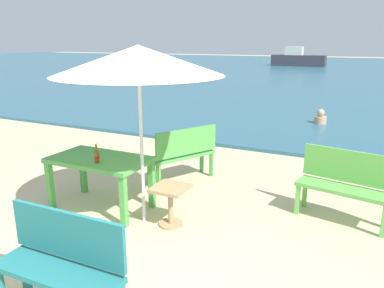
# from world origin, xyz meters

# --- Properties ---
(ground_plane) EXTENTS (120.00, 120.00, 0.00)m
(ground_plane) POSITION_xyz_m (0.00, 0.00, 0.00)
(ground_plane) COLOR beige
(sea_water) EXTENTS (120.00, 50.00, 0.08)m
(sea_water) POSITION_xyz_m (0.00, 30.00, 0.04)
(sea_water) COLOR #2D6075
(sea_water) RESTS_ON ground_plane
(picnic_table_green) EXTENTS (1.40, 0.80, 0.76)m
(picnic_table_green) POSITION_xyz_m (-1.19, 1.26, 0.65)
(picnic_table_green) COLOR #4C9E47
(picnic_table_green) RESTS_ON ground_plane
(beer_bottle_amber) EXTENTS (0.07, 0.07, 0.26)m
(beer_bottle_amber) POSITION_xyz_m (-1.07, 1.06, 0.85)
(beer_bottle_amber) COLOR brown
(beer_bottle_amber) RESTS_ON picnic_table_green
(patio_umbrella) EXTENTS (2.10, 2.10, 2.30)m
(patio_umbrella) POSITION_xyz_m (-0.41, 1.17, 2.12)
(patio_umbrella) COLOR silver
(patio_umbrella) RESTS_ON ground_plane
(side_table_wood) EXTENTS (0.44, 0.44, 0.54)m
(side_table_wood) POSITION_xyz_m (-0.04, 1.22, 0.35)
(side_table_wood) COLOR tan
(side_table_wood) RESTS_ON ground_plane
(bench_teal_center) EXTENTS (1.21, 0.38, 0.95)m
(bench_teal_center) POSITION_xyz_m (-0.06, -0.64, 0.54)
(bench_teal_center) COLOR #237275
(bench_teal_center) RESTS_ON ground_plane
(bench_green_left) EXTENTS (1.25, 0.57, 0.95)m
(bench_green_left) POSITION_xyz_m (1.96, 2.40, 0.54)
(bench_green_left) COLOR #60B24C
(bench_green_left) RESTS_ON ground_plane
(bench_green_right) EXTENTS (0.88, 1.23, 0.95)m
(bench_green_right) POSITION_xyz_m (-0.61, 2.71, 0.54)
(bench_green_right) COLOR #4C9E47
(bench_green_right) RESTS_ON ground_plane
(swimmer_person) EXTENTS (0.34, 0.34, 0.41)m
(swimmer_person) POSITION_xyz_m (0.87, 8.29, 0.24)
(swimmer_person) COLOR tan
(swimmer_person) RESTS_ON sea_water
(boat_fishing_trawler) EXTENTS (4.83, 1.32, 1.76)m
(boat_fishing_trawler) POSITION_xyz_m (-4.65, 33.48, 0.71)
(boat_fishing_trawler) COLOR #38383F
(boat_fishing_trawler) RESTS_ON sea_water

